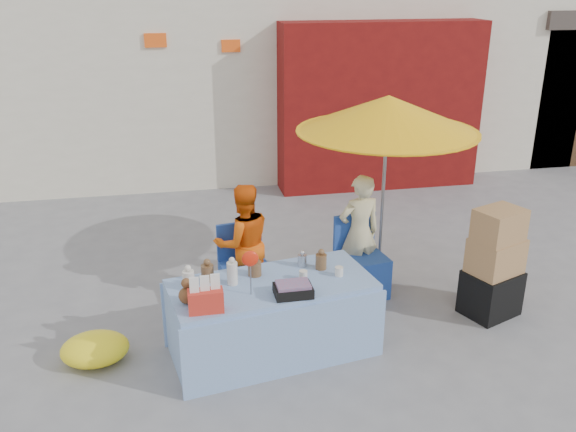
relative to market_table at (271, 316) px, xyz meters
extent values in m
plane|color=slate|center=(0.31, 0.21, -0.36)|extent=(80.00, 80.00, 0.00)
cube|color=silver|center=(0.31, 7.21, 1.89)|extent=(12.00, 5.00, 4.50)
cube|color=maroon|center=(2.51, 4.41, 0.94)|extent=(3.20, 0.60, 2.60)
cube|color=#4C331E|center=(6.81, 6.21, 0.84)|extent=(2.60, 3.00, 2.40)
cube|color=#3F3833|center=(6.81, 6.21, 2.19)|extent=(2.80, 3.20, 0.30)
cube|color=#FF5915|center=(-0.89, 4.69, 1.99)|extent=(0.32, 0.04, 0.20)
cube|color=#FF5915|center=(0.21, 4.69, 1.89)|extent=(0.28, 0.04, 0.18)
cube|color=#88A0DA|center=(0.01, 0.00, -0.01)|extent=(1.89, 1.09, 0.70)
cube|color=#88A0DA|center=(0.08, -0.40, -0.03)|extent=(1.81, 0.34, 0.66)
cube|color=#88A0DA|center=(-0.06, 0.41, -0.03)|extent=(1.81, 0.34, 0.66)
cylinder|color=silver|center=(-0.71, 0.02, 0.43)|extent=(0.12, 0.12, 0.17)
cylinder|color=brown|center=(-0.54, 0.15, 0.42)|extent=(0.13, 0.13, 0.15)
cylinder|color=silver|center=(-0.33, 0.04, 0.45)|extent=(0.11, 0.11, 0.21)
cylinder|color=brown|center=(-0.12, 0.17, 0.41)|extent=(0.14, 0.14, 0.13)
cylinder|color=#B2B2B7|center=(0.34, 0.27, 0.40)|extent=(0.10, 0.10, 0.11)
cylinder|color=brown|center=(0.50, 0.18, 0.41)|extent=(0.12, 0.12, 0.14)
cylinder|color=silver|center=(0.29, 0.00, 0.39)|extent=(0.09, 0.09, 0.08)
cylinder|color=silver|center=(0.62, 0.01, 0.39)|extent=(0.09, 0.09, 0.08)
sphere|color=brown|center=(-0.74, -0.22, 0.41)|extent=(0.14, 0.14, 0.14)
ellipsoid|color=red|center=(-0.20, -0.17, 0.68)|extent=(0.15, 0.07, 0.14)
cube|color=red|center=(-0.59, -0.38, 0.44)|extent=(0.30, 0.18, 0.19)
cube|color=black|center=(0.15, -0.26, 0.39)|extent=(0.35, 0.28, 0.08)
cube|color=#21449B|center=(-0.11, 0.88, -0.14)|extent=(0.54, 0.53, 0.45)
cube|color=#21449B|center=(-0.15, 1.10, 0.29)|extent=(0.48, 0.11, 0.40)
cube|color=#21449B|center=(1.14, 0.88, -0.14)|extent=(0.54, 0.53, 0.45)
cube|color=#21449B|center=(1.10, 1.10, 0.29)|extent=(0.48, 0.11, 0.40)
imported|color=#F05B0C|center=(-0.11, 1.03, 0.28)|extent=(0.69, 0.58, 1.28)
imported|color=beige|center=(1.14, 1.03, 0.29)|extent=(0.52, 0.38, 1.30)
cylinder|color=gray|center=(1.44, 1.18, 0.64)|extent=(0.04, 0.04, 2.00)
cone|color=#FFB20D|center=(1.44, 1.18, 1.54)|extent=(1.90, 1.90, 0.38)
cylinder|color=#FFB20D|center=(1.44, 1.18, 1.36)|extent=(1.90, 1.90, 0.02)
cube|color=black|center=(2.30, 0.24, -0.13)|extent=(0.63, 0.58, 0.47)
cube|color=#A8764C|center=(2.30, 0.24, 0.28)|extent=(0.59, 0.53, 0.36)
cube|color=#A8764C|center=(2.28, 0.22, 0.62)|extent=(0.54, 0.48, 0.32)
ellipsoid|color=yellow|center=(-1.57, 0.13, -0.23)|extent=(0.61, 0.49, 0.27)
camera|label=1|loc=(-0.78, -4.71, 2.85)|focal=38.00mm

